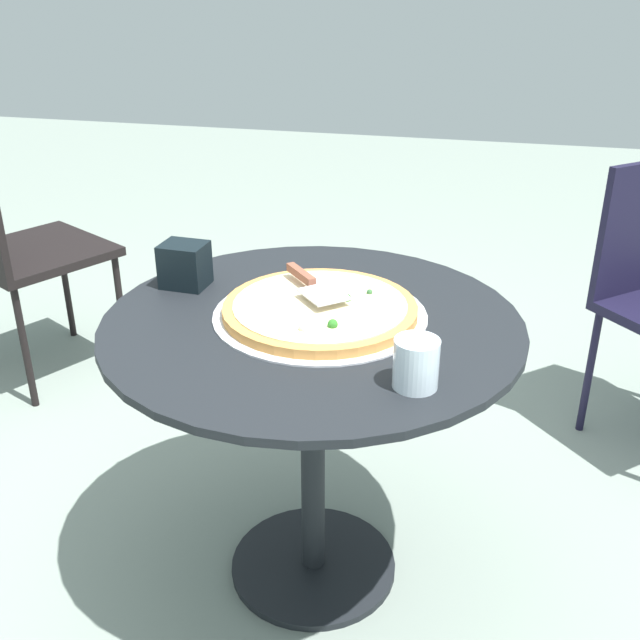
{
  "coord_description": "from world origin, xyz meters",
  "views": [
    {
      "loc": [
        1.37,
        0.35,
        1.37
      ],
      "look_at": [
        -0.02,
        0.01,
        0.67
      ],
      "focal_mm": 42.26,
      "sensor_mm": 36.0,
      "label": 1
    }
  ],
  "objects": [
    {
      "name": "pizza_server",
      "position": [
        -0.07,
        -0.02,
        0.73
      ],
      "size": [
        0.19,
        0.18,
        0.02
      ],
      "color": "silver",
      "rests_on": "pizza_on_tray"
    },
    {
      "name": "napkin_dispenser",
      "position": [
        -0.11,
        -0.33,
        0.74
      ],
      "size": [
        0.09,
        0.1,
        0.1
      ],
      "primitive_type": "cube",
      "rotation": [
        0.0,
        0.0,
        1.52
      ],
      "color": "black",
      "rests_on": "patio_table"
    },
    {
      "name": "ground_plane",
      "position": [
        0.0,
        0.0,
        0.0
      ],
      "size": [
        10.0,
        10.0,
        0.0
      ],
      "primitive_type": "plane",
      "color": "gray"
    },
    {
      "name": "pizza_on_tray",
      "position": [
        -0.02,
        0.01,
        0.7
      ],
      "size": [
        0.45,
        0.45,
        0.04
      ],
      "color": "silver",
      "rests_on": "patio_table"
    },
    {
      "name": "patio_table",
      "position": [
        0.0,
        0.0,
        0.54
      ],
      "size": [
        0.88,
        0.88,
        0.69
      ],
      "color": "black",
      "rests_on": "ground"
    },
    {
      "name": "drinking_cup",
      "position": [
        0.22,
        0.24,
        0.73
      ],
      "size": [
        0.08,
        0.08,
        0.09
      ],
      "primitive_type": "cylinder",
      "color": "silver",
      "rests_on": "patio_table"
    },
    {
      "name": "patio_chair_far",
      "position": [
        -0.69,
        -1.21,
        0.52
      ],
      "size": [
        0.59,
        0.59,
        0.89
      ],
      "color": "black",
      "rests_on": "ground"
    }
  ]
}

